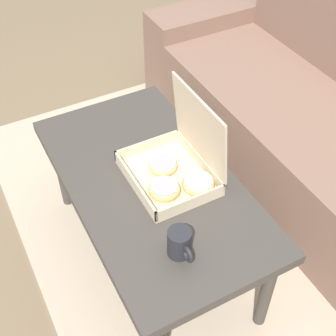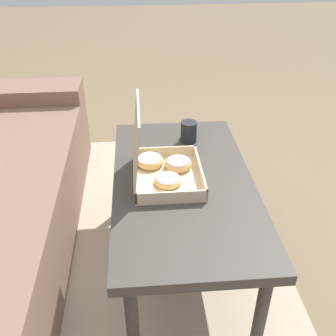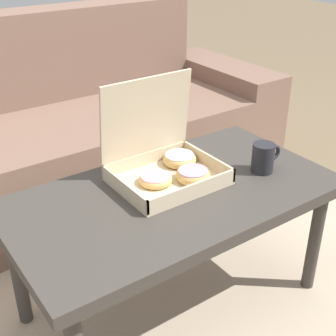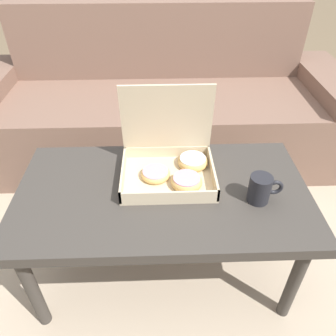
{
  "view_description": "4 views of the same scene",
  "coord_description": "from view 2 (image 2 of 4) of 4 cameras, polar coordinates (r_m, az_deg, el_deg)",
  "views": [
    {
      "loc": [
        1.04,
        -0.63,
        1.64
      ],
      "look_at": [
        0.02,
        -0.09,
        0.51
      ],
      "focal_mm": 50.0,
      "sensor_mm": 36.0,
      "label": 1
    },
    {
      "loc": [
        -1.26,
        0.02,
        1.34
      ],
      "look_at": [
        0.02,
        -0.09,
        0.51
      ],
      "focal_mm": 42.0,
      "sensor_mm": 36.0,
      "label": 2
    },
    {
      "loc": [
        -0.72,
        -1.14,
        1.19
      ],
      "look_at": [
        0.02,
        -0.09,
        0.51
      ],
      "focal_mm": 50.0,
      "sensor_mm": 36.0,
      "label": 3
    },
    {
      "loc": [
        -0.01,
        -0.99,
        1.22
      ],
      "look_at": [
        0.02,
        -0.09,
        0.51
      ],
      "focal_mm": 35.0,
      "sensor_mm": 36.0,
      "label": 4
    }
  ],
  "objects": [
    {
      "name": "area_rug",
      "position": [
        1.86,
        -12.28,
        -13.99
      ],
      "size": [
        2.29,
        1.83,
        0.01
      ],
      "primitive_type": "cube",
      "color": "tan",
      "rests_on": "ground_plane"
    },
    {
      "name": "pastry_box",
      "position": [
        1.55,
        -1.13,
        0.55
      ],
      "size": [
        0.33,
        0.27,
        0.32
      ],
      "color": "beige",
      "rests_on": "coffee_table"
    },
    {
      "name": "coffee_mug",
      "position": [
        1.8,
        3.01,
        5.33
      ],
      "size": [
        0.11,
        0.07,
        0.1
      ],
      "color": "#232328",
      "rests_on": "coffee_table"
    },
    {
      "name": "coffee_table",
      "position": [
        1.58,
        2.21,
        -3.32
      ],
      "size": [
        1.02,
        0.55,
        0.46
      ],
      "color": "#3D3833",
      "rests_on": "ground_plane"
    },
    {
      "name": "ground_plane",
      "position": [
        1.84,
        -2.72,
        -13.83
      ],
      "size": [
        12.0,
        12.0,
        0.0
      ],
      "primitive_type": "plane",
      "color": "#756047"
    }
  ]
}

